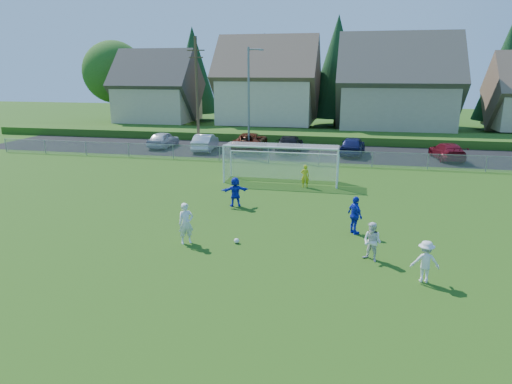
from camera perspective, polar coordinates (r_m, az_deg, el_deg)
ground at (r=15.49m, az=-6.35°, el=-12.63°), size 160.00×160.00×0.00m
asphalt_lot at (r=41.35m, az=5.68°, el=5.02°), size 60.00×60.00×0.00m
grass_embankment at (r=48.66m, az=6.71°, el=6.98°), size 70.00×6.00×0.80m
soccer_ball at (r=19.57m, az=-2.45°, el=-6.12°), size 0.22×0.22×0.22m
player_white_a at (r=19.54m, az=-8.75°, el=-3.90°), size 0.77×0.72×1.77m
player_white_b at (r=18.18m, az=14.32°, el=-6.06°), size 0.95×0.90×1.54m
player_white_c at (r=16.98m, az=20.40°, el=-8.15°), size 1.00×0.61×1.52m
player_blue_a at (r=20.90m, az=12.28°, el=-2.86°), size 0.91×1.08×1.74m
player_blue_b at (r=24.59m, az=-2.61°, el=0.04°), size 1.56×1.02×1.61m
goalkeeper at (r=28.75m, az=6.16°, el=2.01°), size 0.55×0.38×1.44m
car_a at (r=44.41m, az=-11.52°, el=6.45°), size 1.86×4.41×1.49m
car_b at (r=42.02m, az=-6.36°, el=6.20°), size 2.03×4.73×1.52m
car_c at (r=41.74m, az=-0.75°, el=6.32°), size 3.12×6.05×1.63m
car_d at (r=40.81m, az=4.22°, el=6.00°), size 2.32×5.33×1.53m
car_e at (r=40.44m, az=11.98°, el=5.68°), size 2.33×4.86×1.60m
car_g at (r=40.67m, az=22.78°, el=4.73°), size 2.55×4.96×1.38m
soccer_goal at (r=29.89m, az=3.24°, el=4.35°), size 7.42×1.90×2.50m
chainlink_fence at (r=35.87m, az=4.69°, el=4.51°), size 52.06×0.06×1.20m
streetlight at (r=40.05m, az=-0.85°, el=11.73°), size 1.38×0.18×9.00m
utility_pole at (r=42.40m, az=-7.37°, el=12.22°), size 1.60×0.26×10.00m
houses_row at (r=55.49m, az=9.81°, el=15.03°), size 53.90×11.45×13.27m
tree_row at (r=61.81m, az=9.18°, el=14.65°), size 65.98×12.36×13.80m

